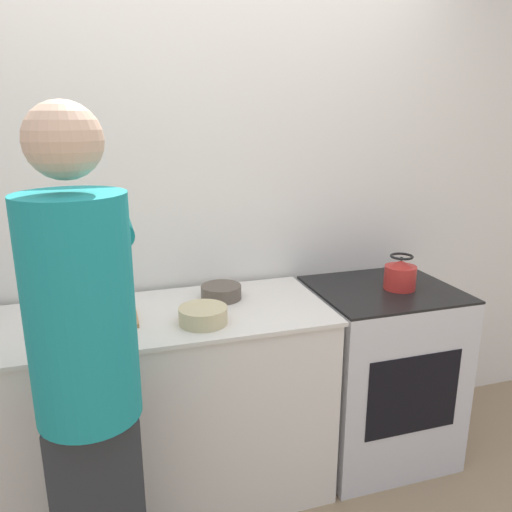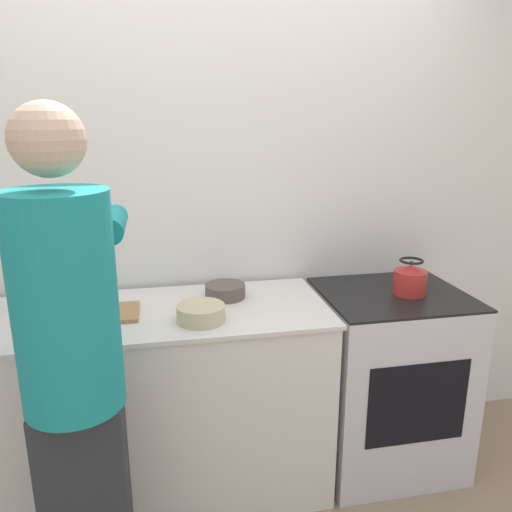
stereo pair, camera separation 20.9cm
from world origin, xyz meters
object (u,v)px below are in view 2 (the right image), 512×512
kettle (410,279)px  oven (387,378)px  cutting_board (97,314)px  person (73,362)px  knife (93,312)px  bowl_prep (201,313)px

kettle → oven: bearing=156.4°
oven → kettle: bearing=-23.6°
cutting_board → kettle: size_ratio=2.06×
person → cutting_board: (0.01, 0.54, -0.06)m
knife → bowl_prep: bearing=-11.3°
oven → kettle: size_ratio=5.35×
cutting_board → person: bearing=-91.4°
cutting_board → bowl_prep: 0.45m
person → bowl_prep: size_ratio=8.83×
bowl_prep → person: bearing=-137.4°
knife → person: bearing=-84.9°
person → cutting_board: size_ratio=5.04×
oven → cutting_board: bearing=-179.8°
cutting_board → knife: bearing=-155.7°
kettle → bowl_prep: bearing=-173.4°
cutting_board → knife: knife is taller
oven → bowl_prep: 1.05m
person → bowl_prep: 0.60m
oven → bowl_prep: bowl_prep is taller
person → bowl_prep: bearing=42.6°
person → bowl_prep: (0.44, 0.41, -0.03)m
bowl_prep → knife: bearing=163.4°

